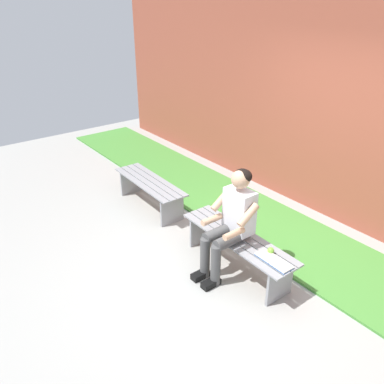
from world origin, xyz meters
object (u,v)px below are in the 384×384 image
(bench_far, at_px, (150,188))
(person_seated, at_px, (231,220))
(book_open, at_px, (274,261))
(bench_near, at_px, (237,245))
(apple, at_px, (271,251))

(bench_far, xyz_separation_m, person_seated, (-1.83, 0.10, 0.36))
(person_seated, xyz_separation_m, book_open, (-0.58, -0.07, -0.24))
(bench_near, distance_m, apple, 0.46)
(book_open, bearing_deg, bench_near, -1.48)
(bench_near, relative_size, apple, 21.47)
(apple, height_order, book_open, apple)
(bench_near, xyz_separation_m, person_seated, (0.02, 0.10, 0.35))
(bench_near, height_order, bench_far, same)
(person_seated, distance_m, book_open, 0.63)
(bench_near, relative_size, bench_far, 1.11)
(bench_near, height_order, person_seated, person_seated)
(person_seated, bearing_deg, book_open, -172.76)
(person_seated, bearing_deg, bench_near, -103.27)
(bench_near, xyz_separation_m, bench_far, (1.85, -0.00, -0.01))
(person_seated, bearing_deg, bench_far, -3.09)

